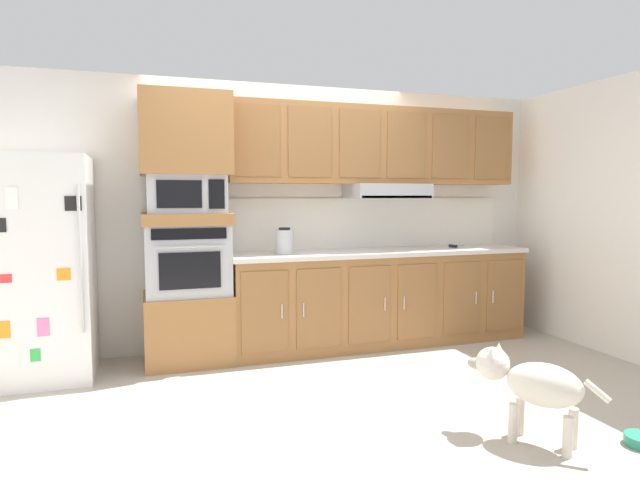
{
  "coord_description": "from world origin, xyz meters",
  "views": [
    {
      "loc": [
        -1.24,
        -3.96,
        1.45
      ],
      "look_at": [
        0.06,
        0.02,
        1.1
      ],
      "focal_mm": 29.99,
      "sensor_mm": 36.0,
      "label": 1
    }
  ],
  "objects_px": {
    "electric_kettle": "(284,242)",
    "built_in_oven": "(187,259)",
    "screwdriver": "(454,246)",
    "microwave": "(186,194)",
    "dog": "(532,383)",
    "refrigerator": "(41,268)"
  },
  "relations": [
    {
      "from": "built_in_oven",
      "to": "electric_kettle",
      "type": "relative_size",
      "value": 2.92
    },
    {
      "from": "screwdriver",
      "to": "dog",
      "type": "relative_size",
      "value": 0.22
    },
    {
      "from": "built_in_oven",
      "to": "microwave",
      "type": "xyz_separation_m",
      "value": [
        0.0,
        -0.0,
        0.56
      ]
    },
    {
      "from": "refrigerator",
      "to": "electric_kettle",
      "type": "xyz_separation_m",
      "value": [
        1.98,
        0.02,
        0.15
      ]
    },
    {
      "from": "electric_kettle",
      "to": "dog",
      "type": "distance_m",
      "value": 2.44
    },
    {
      "from": "electric_kettle",
      "to": "built_in_oven",
      "type": "bearing_deg",
      "value": 176.83
    },
    {
      "from": "microwave",
      "to": "built_in_oven",
      "type": "bearing_deg",
      "value": 179.23
    },
    {
      "from": "electric_kettle",
      "to": "screwdriver",
      "type": "bearing_deg",
      "value": 2.27
    },
    {
      "from": "microwave",
      "to": "dog",
      "type": "height_order",
      "value": "microwave"
    },
    {
      "from": "electric_kettle",
      "to": "dog",
      "type": "bearing_deg",
      "value": -66.52
    },
    {
      "from": "refrigerator",
      "to": "microwave",
      "type": "xyz_separation_m",
      "value": [
        1.13,
        0.07,
        0.58
      ]
    },
    {
      "from": "refrigerator",
      "to": "screwdriver",
      "type": "relative_size",
      "value": 11.56
    },
    {
      "from": "built_in_oven",
      "to": "dog",
      "type": "height_order",
      "value": "built_in_oven"
    },
    {
      "from": "refrigerator",
      "to": "microwave",
      "type": "relative_size",
      "value": 2.73
    },
    {
      "from": "built_in_oven",
      "to": "microwave",
      "type": "height_order",
      "value": "microwave"
    },
    {
      "from": "refrigerator",
      "to": "dog",
      "type": "bearing_deg",
      "value": -36.19
    },
    {
      "from": "built_in_oven",
      "to": "electric_kettle",
      "type": "bearing_deg",
      "value": -3.17
    },
    {
      "from": "screwdriver",
      "to": "dog",
      "type": "height_order",
      "value": "screwdriver"
    },
    {
      "from": "built_in_oven",
      "to": "screwdriver",
      "type": "bearing_deg",
      "value": 0.52
    },
    {
      "from": "electric_kettle",
      "to": "microwave",
      "type": "bearing_deg",
      "value": 176.83
    },
    {
      "from": "built_in_oven",
      "to": "dog",
      "type": "bearing_deg",
      "value": -50.91
    },
    {
      "from": "built_in_oven",
      "to": "screwdriver",
      "type": "height_order",
      "value": "built_in_oven"
    }
  ]
}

